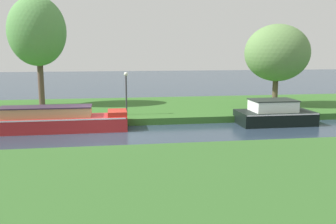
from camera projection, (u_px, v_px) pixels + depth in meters
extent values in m
plane|color=#293949|center=(107.00, 134.00, 19.72)|extent=(120.00, 120.00, 0.00)
cube|color=#346726|center=(107.00, 110.00, 26.51)|extent=(72.00, 10.00, 0.40)
cube|color=#326027|center=(104.00, 195.00, 10.91)|extent=(72.00, 10.00, 0.40)
cube|color=#AE2425|center=(51.00, 124.00, 20.37)|extent=(8.24, 1.79, 0.80)
cube|color=white|center=(51.00, 117.00, 20.31)|extent=(8.08, 1.82, 0.07)
cube|color=tan|center=(46.00, 112.00, 20.22)|extent=(4.79, 1.36, 0.52)
cube|color=#342436|center=(46.00, 107.00, 20.18)|extent=(4.89, 1.43, 0.06)
cube|color=#AA2418|center=(117.00, 113.00, 20.82)|extent=(1.04, 1.51, 0.26)
cube|color=black|center=(275.00, 118.00, 22.32)|extent=(4.45, 2.28, 0.79)
cube|color=white|center=(275.00, 112.00, 22.26)|extent=(4.36, 2.31, 0.07)
cube|color=white|center=(273.00, 106.00, 22.18)|extent=(2.51, 1.73, 0.64)
cube|color=#262C29|center=(273.00, 100.00, 22.12)|extent=(2.61, 1.82, 0.06)
cylinder|color=brown|center=(41.00, 78.00, 27.21)|extent=(0.42, 0.42, 3.96)
ellipsoid|color=#57904A|center=(37.00, 31.00, 26.21)|extent=(4.05, 3.78, 4.87)
cylinder|color=brown|center=(275.00, 87.00, 26.81)|extent=(0.39, 0.39, 2.69)
ellipsoid|color=#61894B|center=(277.00, 53.00, 26.34)|extent=(4.67, 3.91, 4.01)
cylinder|color=#333338|center=(126.00, 95.00, 23.07)|extent=(0.10, 0.10, 2.43)
sphere|color=white|center=(126.00, 74.00, 22.85)|extent=(0.24, 0.24, 0.24)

